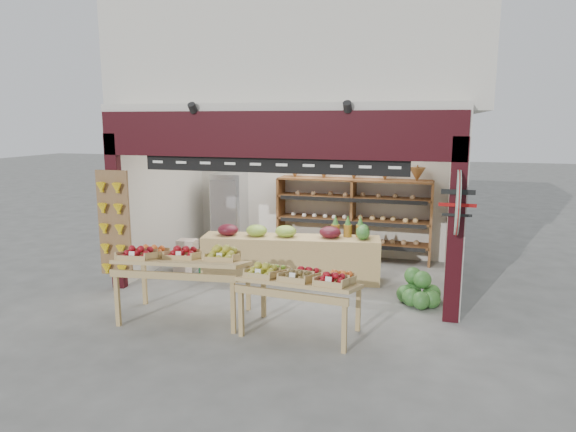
{
  "coord_description": "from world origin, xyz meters",
  "views": [
    {
      "loc": [
        2.46,
        -8.46,
        2.86
      ],
      "look_at": [
        0.05,
        -0.2,
        1.25
      ],
      "focal_mm": 32.0,
      "sensor_mm": 36.0,
      "label": 1
    }
  ],
  "objects_px": {
    "refrigerator": "(230,212)",
    "cardboard_stack": "(198,259)",
    "mid_counter": "(290,256)",
    "back_shelving": "(353,202)",
    "display_table_right": "(301,279)",
    "watermelon_pile": "(419,291)",
    "display_table_left": "(178,259)"
  },
  "relations": [
    {
      "from": "refrigerator",
      "to": "mid_counter",
      "type": "height_order",
      "value": "refrigerator"
    },
    {
      "from": "cardboard_stack",
      "to": "display_table_right",
      "type": "relative_size",
      "value": 0.6
    },
    {
      "from": "mid_counter",
      "to": "display_table_left",
      "type": "xyz_separation_m",
      "value": [
        -1.09,
        -2.16,
        0.43
      ]
    },
    {
      "from": "cardboard_stack",
      "to": "watermelon_pile",
      "type": "bearing_deg",
      "value": -9.32
    },
    {
      "from": "back_shelving",
      "to": "display_table_left",
      "type": "bearing_deg",
      "value": -116.55
    },
    {
      "from": "refrigerator",
      "to": "watermelon_pile",
      "type": "relative_size",
      "value": 2.44
    },
    {
      "from": "back_shelving",
      "to": "cardboard_stack",
      "type": "bearing_deg",
      "value": -147.6
    },
    {
      "from": "back_shelving",
      "to": "display_table_left",
      "type": "xyz_separation_m",
      "value": [
        -1.95,
        -3.9,
        -0.33
      ]
    },
    {
      "from": "display_table_left",
      "to": "watermelon_pile",
      "type": "height_order",
      "value": "display_table_left"
    },
    {
      "from": "back_shelving",
      "to": "display_table_right",
      "type": "xyz_separation_m",
      "value": [
        -0.05,
        -4.03,
        -0.42
      ]
    },
    {
      "from": "display_table_left",
      "to": "mid_counter",
      "type": "bearing_deg",
      "value": 63.2
    },
    {
      "from": "back_shelving",
      "to": "display_table_right",
      "type": "height_order",
      "value": "back_shelving"
    },
    {
      "from": "refrigerator",
      "to": "mid_counter",
      "type": "relative_size",
      "value": 0.53
    },
    {
      "from": "cardboard_stack",
      "to": "mid_counter",
      "type": "relative_size",
      "value": 0.3
    },
    {
      "from": "back_shelving",
      "to": "mid_counter",
      "type": "distance_m",
      "value": 2.08
    },
    {
      "from": "mid_counter",
      "to": "display_table_right",
      "type": "distance_m",
      "value": 2.45
    },
    {
      "from": "refrigerator",
      "to": "cardboard_stack",
      "type": "xyz_separation_m",
      "value": [
        0.02,
        -1.64,
        -0.64
      ]
    },
    {
      "from": "cardboard_stack",
      "to": "back_shelving",
      "type": "bearing_deg",
      "value": 32.4
    },
    {
      "from": "mid_counter",
      "to": "watermelon_pile",
      "type": "height_order",
      "value": "mid_counter"
    },
    {
      "from": "display_table_left",
      "to": "watermelon_pile",
      "type": "relative_size",
      "value": 2.69
    },
    {
      "from": "back_shelving",
      "to": "display_table_right",
      "type": "distance_m",
      "value": 4.05
    },
    {
      "from": "refrigerator",
      "to": "display_table_left",
      "type": "distance_m",
      "value": 3.9
    },
    {
      "from": "back_shelving",
      "to": "display_table_left",
      "type": "distance_m",
      "value": 4.37
    },
    {
      "from": "cardboard_stack",
      "to": "mid_counter",
      "type": "distance_m",
      "value": 1.86
    },
    {
      "from": "watermelon_pile",
      "to": "refrigerator",
      "type": "bearing_deg",
      "value": 150.86
    },
    {
      "from": "refrigerator",
      "to": "display_table_right",
      "type": "xyz_separation_m",
      "value": [
        2.67,
        -3.95,
        -0.09
      ]
    },
    {
      "from": "display_table_left",
      "to": "display_table_right",
      "type": "distance_m",
      "value": 1.9
    },
    {
      "from": "mid_counter",
      "to": "back_shelving",
      "type": "bearing_deg",
      "value": 63.76
    },
    {
      "from": "back_shelving",
      "to": "mid_counter",
      "type": "xyz_separation_m",
      "value": [
        -0.86,
        -1.74,
        -0.76
      ]
    },
    {
      "from": "display_table_left",
      "to": "watermelon_pile",
      "type": "xyz_separation_m",
      "value": [
        3.39,
        1.5,
        -0.66
      ]
    },
    {
      "from": "cardboard_stack",
      "to": "display_table_left",
      "type": "xyz_separation_m",
      "value": [
        0.76,
        -2.18,
        0.64
      ]
    },
    {
      "from": "cardboard_stack",
      "to": "refrigerator",
      "type": "bearing_deg",
      "value": 90.58
    }
  ]
}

